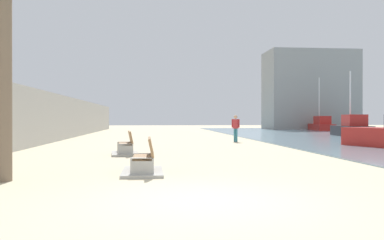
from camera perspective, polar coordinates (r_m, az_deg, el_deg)
ground_plane at (r=25.37m, az=-3.47°, el=-3.17°), size 120.00×120.00×0.00m
seawall at (r=26.15m, az=-20.13°, el=0.32°), size 0.80×64.00×3.10m
bench_near at (r=11.17m, az=-6.90°, el=-6.33°), size 1.12×2.11×0.98m
bench_far at (r=16.96m, az=-9.42°, el=-4.08°), size 1.31×2.20×0.98m
person_walking at (r=25.78m, az=6.22°, el=-0.88°), size 0.47×0.31×1.72m
boat_outer at (r=51.92m, az=17.80°, el=-0.67°), size 3.03×7.42×6.57m
boat_distant at (r=35.67m, az=21.79°, el=-1.07°), size 2.75×5.08×5.42m
harbor_building at (r=57.60m, az=16.40°, el=4.05°), size 12.00×6.00×10.67m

